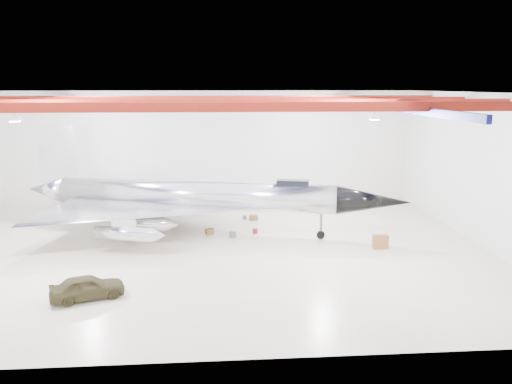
{
  "coord_description": "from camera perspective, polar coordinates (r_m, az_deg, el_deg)",
  "views": [
    {
      "loc": [
        1.09,
        -34.28,
        11.43
      ],
      "look_at": [
        3.79,
        2.0,
        3.69
      ],
      "focal_mm": 35.0,
      "sensor_mm": 36.0,
      "label": 1
    }
  ],
  "objects": [
    {
      "name": "floor",
      "position": [
        36.15,
        -5.8,
        -6.48
      ],
      "size": [
        40.0,
        40.0,
        0.0
      ],
      "primitive_type": "plane",
      "color": "beige",
      "rests_on": "ground"
    },
    {
      "name": "oil_barrel",
      "position": [
        39.59,
        -5.32,
        -4.5
      ],
      "size": [
        0.72,
        0.65,
        0.42
      ],
      "primitive_type": "cube",
      "rotation": [
        0.0,
        0.0,
        0.33
      ],
      "color": "olive",
      "rests_on": "floor"
    },
    {
      "name": "ceiling_structure",
      "position": [
        34.31,
        -6.16,
        10.1
      ],
      "size": [
        39.5,
        29.5,
        1.08
      ],
      "color": "maroon",
      "rests_on": "ceiling"
    },
    {
      "name": "spares_box",
      "position": [
        43.77,
        -1.32,
        -2.9
      ],
      "size": [
        0.44,
        0.44,
        0.34
      ],
      "primitive_type": "cylinder",
      "rotation": [
        0.0,
        0.0,
        0.19
      ],
      "color": "#59595B",
      "rests_on": "floor"
    },
    {
      "name": "crate_ply",
      "position": [
        41.57,
        -13.11,
        -3.97
      ],
      "size": [
        0.73,
        0.67,
        0.41
      ],
      "primitive_type": "cube",
      "rotation": [
        0.0,
        0.0,
        -0.43
      ],
      "color": "olive",
      "rests_on": "floor"
    },
    {
      "name": "parts_bin",
      "position": [
        43.39,
        -0.27,
        -2.94
      ],
      "size": [
        0.74,
        0.64,
        0.46
      ],
      "primitive_type": "cube",
      "rotation": [
        0.0,
        0.0,
        0.19
      ],
      "color": "olive",
      "rests_on": "floor"
    },
    {
      "name": "tool_chest",
      "position": [
        39.62,
        -0.09,
        -4.48
      ],
      "size": [
        0.48,
        0.48,
        0.37
      ],
      "primitive_type": "cylinder",
      "rotation": [
        0.0,
        0.0,
        -0.2
      ],
      "color": "maroon",
      "rests_on": "floor"
    },
    {
      "name": "crate_small",
      "position": [
        44.35,
        -11.54,
        -3.0
      ],
      "size": [
        0.38,
        0.31,
        0.26
      ],
      "primitive_type": "cube",
      "rotation": [
        0.0,
        0.0,
        0.04
      ],
      "color": "#59595B",
      "rests_on": "floor"
    },
    {
      "name": "toolbox_red",
      "position": [
        45.11,
        -10.75,
        -2.65
      ],
      "size": [
        0.57,
        0.49,
        0.35
      ],
      "primitive_type": "cube",
      "rotation": [
        0.0,
        0.0,
        -0.21
      ],
      "color": "maroon",
      "rests_on": "floor"
    },
    {
      "name": "wall_right",
      "position": [
        39.6,
        24.36,
        2.33
      ],
      "size": [
        0.0,
        30.0,
        30.0
      ],
      "primitive_type": "plane",
      "rotation": [
        1.57,
        0.0,
        -1.57
      ],
      "color": "silver",
      "rests_on": "floor"
    },
    {
      "name": "ceiling",
      "position": [
        34.3,
        -6.19,
        11.23
      ],
      "size": [
        40.0,
        40.0,
        0.0
      ],
      "primitive_type": "plane",
      "rotation": [
        3.14,
        0.0,
        0.0
      ],
      "color": "#0A0F38",
      "rests_on": "wall_back"
    },
    {
      "name": "desk",
      "position": [
        37.01,
        14.02,
        -5.55
      ],
      "size": [
        1.09,
        0.57,
        0.99
      ],
      "primitive_type": "cube",
      "rotation": [
        0.0,
        0.0,
        0.03
      ],
      "color": "brown",
      "rests_on": "floor"
    },
    {
      "name": "jeep",
      "position": [
        29.22,
        -18.72,
        -10.26
      ],
      "size": [
        4.26,
        2.87,
        1.35
      ],
      "primitive_type": "imported",
      "rotation": [
        0.0,
        0.0,
        1.93
      ],
      "color": "#39341C",
      "rests_on": "floor"
    },
    {
      "name": "engine_drum",
      "position": [
        38.57,
        -2.69,
        -4.89
      ],
      "size": [
        0.67,
        0.67,
        0.46
      ],
      "primitive_type": "cylinder",
      "rotation": [
        0.0,
        0.0,
        0.43
      ],
      "color": "#59595B",
      "rests_on": "floor"
    },
    {
      "name": "jet_aircraft",
      "position": [
        39.46,
        -7.06,
        -0.78
      ],
      "size": [
        30.37,
        21.19,
        8.39
      ],
      "rotation": [
        0.0,
        0.0,
        -0.24
      ],
      "color": "silver",
      "rests_on": "floor"
    },
    {
      "name": "wall_back",
      "position": [
        49.65,
        -5.5,
        5.1
      ],
      "size": [
        40.0,
        0.0,
        40.0
      ],
      "primitive_type": "plane",
      "rotation": [
        1.57,
        0.0,
        0.0
      ],
      "color": "silver",
      "rests_on": "floor"
    }
  ]
}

